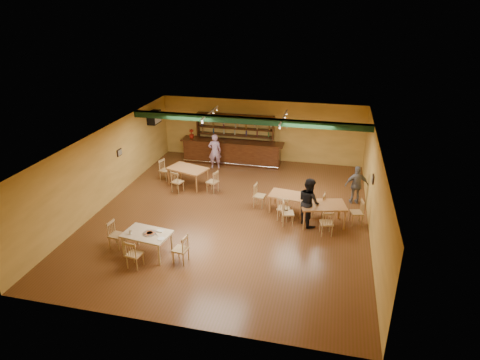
% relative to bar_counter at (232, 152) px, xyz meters
% --- Properties ---
extents(floor, '(12.00, 12.00, 0.00)m').
position_rel_bar_counter_xyz_m(floor, '(1.27, -5.15, -0.56)').
color(floor, brown).
rests_on(floor, ground).
extents(ceiling_beam, '(10.00, 0.30, 0.25)m').
position_rel_bar_counter_xyz_m(ceiling_beam, '(1.27, -2.35, 2.31)').
color(ceiling_beam, black).
rests_on(ceiling_beam, ceiling).
extents(track_rail_left, '(0.05, 2.50, 0.05)m').
position_rel_bar_counter_xyz_m(track_rail_left, '(-0.53, -1.75, 2.38)').
color(track_rail_left, silver).
rests_on(track_rail_left, ceiling).
extents(track_rail_right, '(0.05, 2.50, 0.05)m').
position_rel_bar_counter_xyz_m(track_rail_right, '(2.67, -1.75, 2.38)').
color(track_rail_right, silver).
rests_on(track_rail_right, ceiling).
extents(ac_unit, '(0.34, 0.70, 0.48)m').
position_rel_bar_counter_xyz_m(ac_unit, '(-3.53, -0.95, 1.79)').
color(ac_unit, silver).
rests_on(ac_unit, wall_left).
extents(picture_left, '(0.04, 0.34, 0.28)m').
position_rel_bar_counter_xyz_m(picture_left, '(-3.70, -4.15, 1.14)').
color(picture_left, black).
rests_on(picture_left, wall_left).
extents(picture_right, '(0.04, 0.34, 0.28)m').
position_rel_bar_counter_xyz_m(picture_right, '(6.24, -4.65, 1.14)').
color(picture_right, black).
rests_on(picture_right, wall_right).
extents(bar_counter, '(5.03, 0.85, 1.13)m').
position_rel_bar_counter_xyz_m(bar_counter, '(0.00, 0.00, 0.00)').
color(bar_counter, black).
rests_on(bar_counter, ground).
extents(back_bar_hutch, '(3.89, 0.40, 2.28)m').
position_rel_bar_counter_xyz_m(back_bar_hutch, '(0.00, 0.63, 0.57)').
color(back_bar_hutch, black).
rests_on(back_bar_hutch, ground).
extents(poinsettia, '(0.32, 0.32, 0.45)m').
position_rel_bar_counter_xyz_m(poinsettia, '(-2.07, 0.00, 0.79)').
color(poinsettia, '#A11D0E').
rests_on(poinsettia, bar_counter).
extents(dining_table_a, '(1.85, 1.42, 0.82)m').
position_rel_bar_counter_xyz_m(dining_table_a, '(-1.19, -3.07, -0.16)').
color(dining_table_a, '#AF733E').
rests_on(dining_table_a, ground).
extents(dining_table_b, '(1.51, 1.03, 0.70)m').
position_rel_bar_counter_xyz_m(dining_table_b, '(3.32, -4.47, -0.21)').
color(dining_table_b, '#AF733E').
rests_on(dining_table_b, ground).
extents(dining_table_d, '(1.76, 1.29, 0.79)m').
position_rel_bar_counter_xyz_m(dining_table_d, '(4.62, -5.18, -0.17)').
color(dining_table_d, '#AF733E').
rests_on(dining_table_d, ground).
extents(near_table, '(1.55, 1.11, 0.77)m').
position_rel_bar_counter_xyz_m(near_table, '(-0.64, -8.38, -0.18)').
color(near_table, tan).
rests_on(near_table, ground).
extents(pizza_tray, '(0.48, 0.48, 0.01)m').
position_rel_bar_counter_xyz_m(pizza_tray, '(-0.54, -8.38, 0.21)').
color(pizza_tray, silver).
rests_on(pizza_tray, near_table).
extents(parmesan_shaker, '(0.08, 0.08, 0.11)m').
position_rel_bar_counter_xyz_m(parmesan_shaker, '(-1.10, -8.54, 0.26)').
color(parmesan_shaker, '#EAE5C6').
rests_on(parmesan_shaker, near_table).
extents(napkin_stack, '(0.21, 0.16, 0.03)m').
position_rel_bar_counter_xyz_m(napkin_stack, '(-0.28, -8.18, 0.22)').
color(napkin_stack, white).
rests_on(napkin_stack, near_table).
extents(pizza_server, '(0.30, 0.28, 0.00)m').
position_rel_bar_counter_xyz_m(pizza_server, '(-0.38, -8.33, 0.22)').
color(pizza_server, silver).
rests_on(pizza_server, pizza_tray).
extents(side_plate, '(0.25, 0.25, 0.01)m').
position_rel_bar_counter_xyz_m(side_plate, '(-0.07, -8.59, 0.21)').
color(side_plate, white).
rests_on(side_plate, near_table).
extents(patron_bar, '(0.70, 0.56, 1.68)m').
position_rel_bar_counter_xyz_m(patron_bar, '(-0.64, -0.83, 0.28)').
color(patron_bar, purple).
rests_on(patron_bar, ground).
extents(patron_right_a, '(1.05, 1.09, 1.77)m').
position_rel_bar_counter_xyz_m(patron_right_a, '(4.12, -5.27, 0.32)').
color(patron_right_a, black).
rests_on(patron_right_a, ground).
extents(patron_right_b, '(0.98, 0.59, 1.56)m').
position_rel_bar_counter_xyz_m(patron_right_b, '(5.82, -3.18, 0.22)').
color(patron_right_b, slate).
rests_on(patron_right_b, ground).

